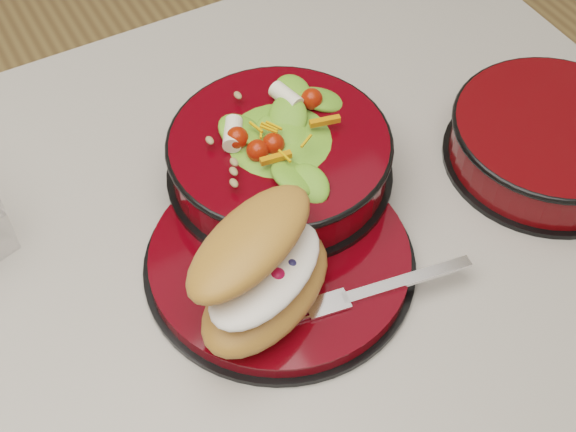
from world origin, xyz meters
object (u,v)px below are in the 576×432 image
dinner_plate (281,259)px  salad_bowl (279,150)px  fork (384,287)px  extra_bowl (551,140)px  croissant (262,271)px

dinner_plate → salad_bowl: bearing=62.0°
fork → extra_bowl: 0.26m
croissant → fork: (0.10, -0.04, -0.04)m
dinner_plate → salad_bowl: size_ratio=1.13×
fork → extra_bowl: (0.25, 0.07, 0.01)m
salad_bowl → fork: 0.17m
salad_bowl → extra_bowl: 0.28m
dinner_plate → salad_bowl: salad_bowl is taller
dinner_plate → extra_bowl: extra_bowl is taller
fork → extra_bowl: bearing=-65.9°
salad_bowl → croissant: bearing=-124.1°
extra_bowl → croissant: bearing=-176.1°
fork → dinner_plate: bearing=46.9°
dinner_plate → fork: bearing=-52.3°
salad_bowl → dinner_plate: bearing=-118.0°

